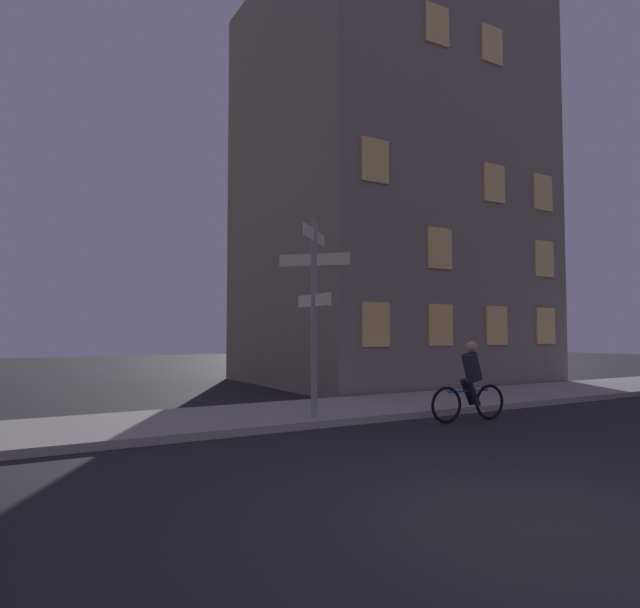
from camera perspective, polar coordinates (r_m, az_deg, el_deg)
ground_plane at (r=5.96m, az=21.69°, el=-20.21°), size 80.00×80.00×0.00m
sidewalk_kerb at (r=11.50m, az=-7.08°, el=-11.52°), size 40.00×3.05×0.14m
signpost at (r=10.83m, az=-0.61°, el=0.64°), size 1.07×1.28×3.92m
cyclist at (r=11.62m, az=15.28°, el=-7.99°), size 1.82×0.36×1.61m
building_right_block at (r=20.93m, az=6.77°, el=11.75°), size 9.19×8.31×14.18m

